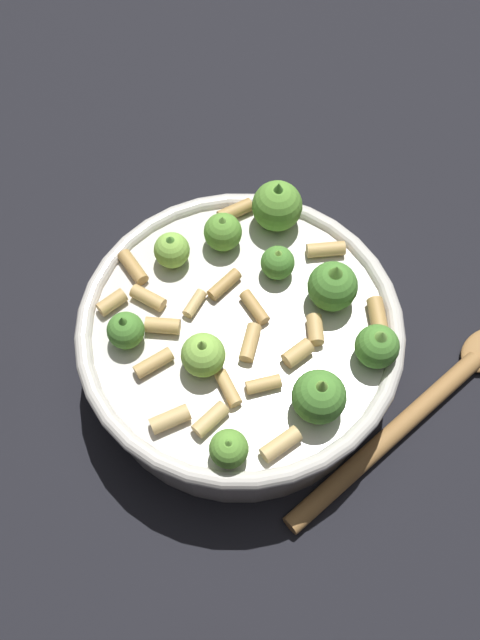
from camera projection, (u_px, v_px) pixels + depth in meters
ground_plane at (240, 361)px, 0.58m from camera, size 2.40×2.40×0.00m
cooking_pan at (242, 338)px, 0.54m from camera, size 0.26×0.26×0.12m
wooden_spoon at (418, 411)px, 0.55m from camera, size 0.07×0.26×0.02m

